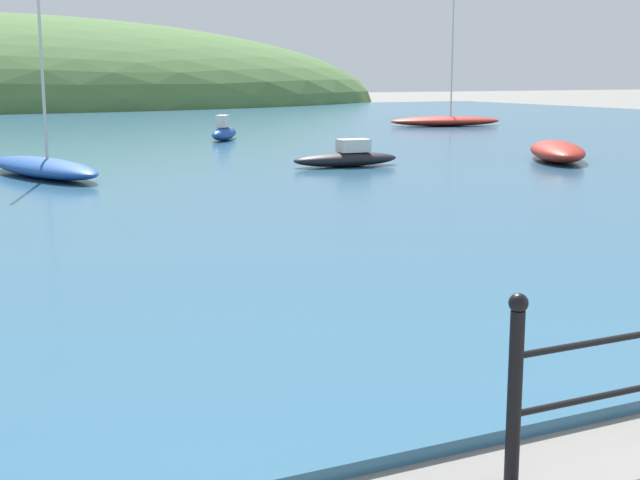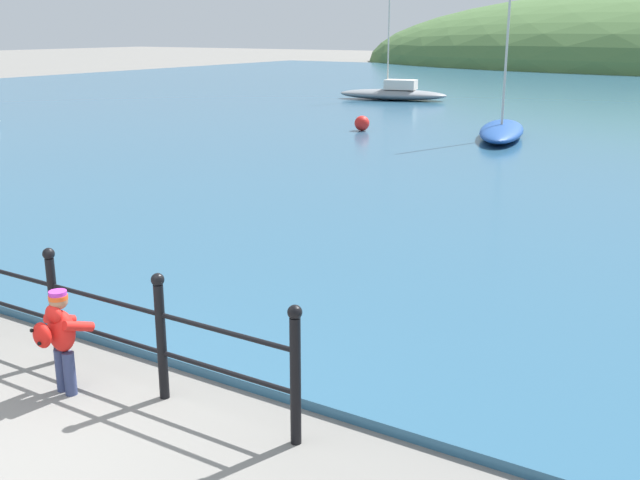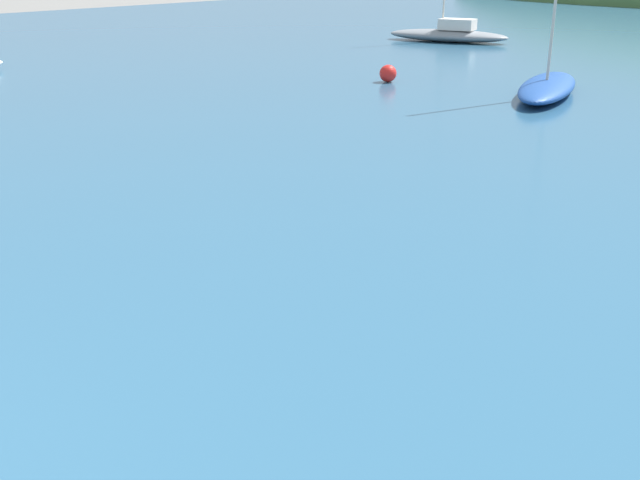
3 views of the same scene
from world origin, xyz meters
name	(u,v)px [view 3 (image 3 of 3)]	position (x,y,z in m)	size (l,w,h in m)	color
boat_green_fishing	(548,86)	(-2.56, 18.90, 0.35)	(2.53, 4.93, 5.68)	#1E4793
boat_blue_hull	(449,34)	(-10.97, 28.28, 0.42)	(5.23, 2.66, 5.99)	gray
mooring_buoy	(388,73)	(-6.92, 18.11, 0.34)	(0.48, 0.48, 0.48)	red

